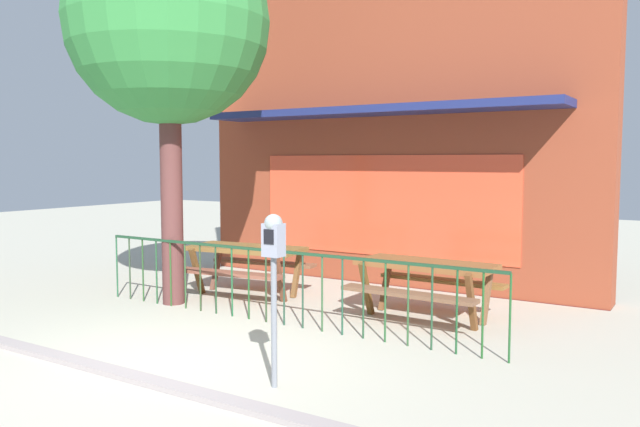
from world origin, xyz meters
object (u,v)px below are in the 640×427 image
Objects in this scene: street_tree at (168,25)px; picnic_table_left at (247,257)px; parking_meter_near at (274,254)px; picnic_table_right at (426,274)px.

picnic_table_left is at bearing 60.40° from street_tree.
picnic_table_left is 4.13m from parking_meter_near.
parking_meter_near is (2.75, -3.02, 0.64)m from picnic_table_left.
street_tree reaches higher than picnic_table_right.
picnic_table_left is 1.07× the size of picnic_table_right.
street_tree is (-3.32, 2.01, 2.79)m from parking_meter_near.
street_tree is at bearing -162.85° from picnic_table_right.
picnic_table_right is at bearing 17.15° from street_tree.
parking_meter_near reaches higher than picnic_table_right.
picnic_table_right is at bearing 1.56° from picnic_table_left.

